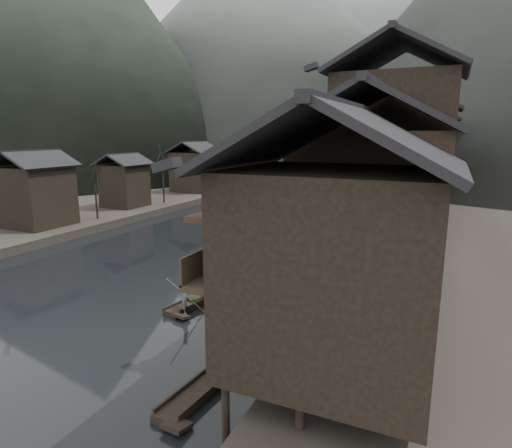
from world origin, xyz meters
The scene contains 13 objects.
water centered at (0.00, 0.00, 0.00)m, with size 300.00×300.00×0.00m, color black.
left_bank centered at (-35.00, 40.00, 0.60)m, with size 40.00×200.00×1.20m, color #2D2823.
stilt_houses centered at (17.28, 19.49, 9.00)m, with size 9.00×67.60×16.84m.
left_houses centered at (-20.50, 20.12, 5.66)m, with size 8.10×53.20×8.73m.
bare_trees centered at (-17.00, 8.85, 6.52)m, with size 3.97×42.80×7.94m.
moored_sampans centered at (11.79, 17.35, 0.20)m, with size 2.96×56.61×0.47m.
midriver_boats centered at (1.29, 48.54, 0.20)m, with size 11.88×28.90×0.45m.
stone_bridge centered at (0.00, 72.00, 5.11)m, with size 40.00×6.00×9.00m.
hills centered at (7.40, 168.58, 56.25)m, with size 320.00×380.00×125.46m.
hero_sampan centered at (6.30, 0.11, 0.20)m, with size 1.98×5.51×0.44m.
cargo_heap centered at (6.25, 0.36, 0.80)m, with size 1.20×1.57×0.72m, color black.
boatman centered at (6.63, -1.76, 1.27)m, with size 0.61×0.40×1.66m, color #545457.
bamboo_pole centered at (6.83, -1.76, 3.54)m, with size 0.06×0.06×3.81m, color #8C7A51.
Camera 1 is at (20.79, -22.18, 10.99)m, focal length 30.00 mm.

